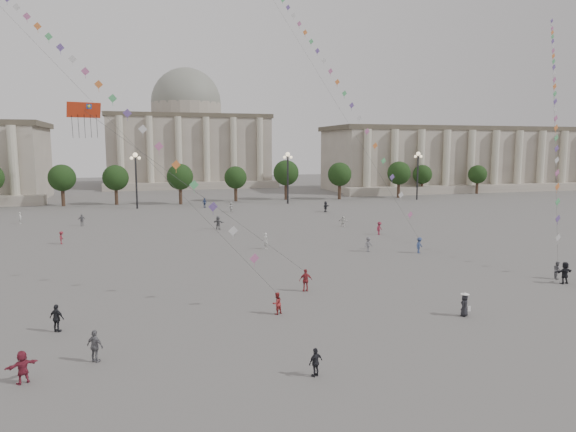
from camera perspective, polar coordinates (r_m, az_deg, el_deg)
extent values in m
plane|color=#575452|center=(36.53, 7.62, -10.99)|extent=(360.00, 360.00, 0.00)
cube|color=gray|center=(154.86, 19.25, 5.88)|extent=(80.00, 22.00, 16.00)
cube|color=#50483A|center=(154.89, 19.39, 9.06)|extent=(81.60, 22.44, 1.20)
cube|color=gray|center=(144.76, 22.08, 2.88)|extent=(84.00, 4.00, 2.00)
cube|color=gray|center=(162.29, -11.08, 6.93)|extent=(46.00, 30.00, 20.00)
cube|color=#50483A|center=(162.53, -11.17, 10.67)|extent=(46.92, 30.60, 1.20)
cube|color=gray|center=(145.74, -10.41, 3.34)|extent=(48.30, 4.00, 2.00)
cylinder|color=gray|center=(162.65, -11.19, 11.34)|extent=(21.00, 21.00, 5.00)
sphere|color=gray|center=(162.83, -11.22, 12.21)|extent=(21.00, 21.00, 21.00)
cylinder|color=#35261A|center=(111.28, -24.16, 1.89)|extent=(0.70, 0.70, 3.52)
sphere|color=black|center=(111.01, -24.26, 3.78)|extent=(5.12, 5.12, 5.12)
cylinder|color=#35261A|center=(110.19, -17.97, 2.13)|extent=(0.70, 0.70, 3.52)
sphere|color=black|center=(109.92, -18.05, 4.04)|extent=(5.12, 5.12, 5.12)
cylinder|color=#35261A|center=(110.41, -11.74, 2.36)|extent=(0.70, 0.70, 3.52)
sphere|color=black|center=(110.14, -11.79, 4.26)|extent=(5.12, 5.12, 5.12)
cylinder|color=#35261A|center=(111.92, -5.59, 2.55)|extent=(0.70, 0.70, 3.52)
sphere|color=black|center=(111.66, -5.62, 4.43)|extent=(5.12, 5.12, 5.12)
cylinder|color=#35261A|center=(114.67, 0.32, 2.71)|extent=(0.70, 0.70, 3.52)
sphere|color=black|center=(114.42, 0.32, 4.55)|extent=(5.12, 5.12, 5.12)
cylinder|color=#35261A|center=(118.58, 5.90, 2.83)|extent=(0.70, 0.70, 3.52)
sphere|color=black|center=(118.33, 5.93, 4.61)|extent=(5.12, 5.12, 5.12)
cylinder|color=#35261A|center=(123.54, 11.08, 2.92)|extent=(0.70, 0.70, 3.52)
sphere|color=black|center=(123.30, 11.13, 4.63)|extent=(5.12, 5.12, 5.12)
cylinder|color=#35261A|center=(129.42, 15.83, 2.98)|extent=(0.70, 0.70, 3.52)
sphere|color=black|center=(129.19, 15.89, 4.61)|extent=(5.12, 5.12, 5.12)
cylinder|color=#35261A|center=(136.11, 20.14, 3.02)|extent=(0.70, 0.70, 3.52)
sphere|color=black|center=(135.89, 20.21, 4.57)|extent=(5.12, 5.12, 5.12)
cylinder|color=#262628|center=(101.90, -16.51, 3.60)|extent=(0.36, 0.36, 10.00)
sphere|color=#FFE5B2|center=(101.69, -16.62, 6.52)|extent=(0.90, 0.90, 0.90)
sphere|color=#FFE5B2|center=(101.71, -17.00, 6.17)|extent=(0.60, 0.60, 0.60)
sphere|color=#FFE5B2|center=(101.70, -16.21, 6.20)|extent=(0.60, 0.60, 0.60)
cylinder|color=#262628|center=(105.94, -0.03, 4.06)|extent=(0.36, 0.36, 10.00)
sphere|color=#FFE5B2|center=(105.74, -0.03, 6.87)|extent=(0.90, 0.90, 0.90)
sphere|color=#FFE5B2|center=(105.56, -0.39, 6.55)|extent=(0.60, 0.60, 0.60)
sphere|color=#FFE5B2|center=(105.94, 0.34, 6.55)|extent=(0.60, 0.60, 0.60)
cylinder|color=#262628|center=(117.74, 14.20, 4.19)|extent=(0.36, 0.36, 10.00)
sphere|color=#FFE5B2|center=(117.56, 14.28, 6.72)|extent=(0.90, 0.90, 0.90)
sphere|color=#FFE5B2|center=(117.22, 13.97, 6.43)|extent=(0.60, 0.60, 0.60)
sphere|color=#FFE5B2|center=(117.92, 14.57, 6.42)|extent=(0.60, 0.60, 0.60)
imported|color=#3A4D83|center=(100.92, -9.25, 1.47)|extent=(1.15, 1.04, 1.88)
imported|color=black|center=(50.20, 28.40, -5.57)|extent=(1.78, 0.62, 1.90)
imported|color=silver|center=(93.02, -6.36, 1.00)|extent=(1.48, 1.73, 1.88)
imported|color=slate|center=(58.25, 8.92, -3.12)|extent=(1.22, 0.92, 1.68)
imported|color=white|center=(76.07, 6.15, -0.59)|extent=(1.48, 1.22, 1.59)
imported|color=maroon|center=(69.70, 10.11, -1.35)|extent=(1.31, 1.14, 1.75)
imported|color=#222327|center=(92.99, 4.21, 1.04)|extent=(1.76, 1.58, 1.94)
imported|color=silver|center=(88.63, -27.60, -0.19)|extent=(0.43, 0.65, 1.78)
imported|color=#5E5F63|center=(73.82, -7.77, -0.74)|extent=(1.66, 1.61, 1.89)
imported|color=silver|center=(59.07, -2.49, -2.77)|extent=(0.73, 0.83, 1.91)
imported|color=slate|center=(82.21, -21.94, -0.42)|extent=(1.09, 0.58, 1.78)
imported|color=maroon|center=(67.90, -23.86, -2.21)|extent=(0.65, 1.04, 1.55)
imported|color=maroon|center=(41.96, 1.98, -7.15)|extent=(1.10, 0.51, 1.84)
imported|color=black|center=(36.18, -24.30, -10.31)|extent=(1.12, 0.94, 1.79)
imported|color=maroon|center=(29.54, -27.41, -14.67)|extent=(1.60, 1.19, 1.68)
imported|color=slate|center=(30.62, -20.65, -13.38)|extent=(1.09, 1.00, 1.80)
imported|color=#222227|center=(27.23, 3.09, -15.91)|extent=(0.95, 0.70, 1.50)
imported|color=#9F2B2C|center=(36.44, -1.24, -9.67)|extent=(0.95, 0.87, 1.57)
imported|color=navy|center=(58.60, 14.39, -3.16)|extent=(1.32, 1.17, 1.77)
imported|color=slate|center=(51.76, 27.74, -5.34)|extent=(0.86, 0.94, 1.57)
imported|color=black|center=(38.05, 19.03, -9.33)|extent=(0.92, 0.86, 1.58)
cone|color=white|center=(37.82, 19.08, -8.13)|extent=(0.52, 0.52, 0.14)
cylinder|color=white|center=(37.84, 19.08, -8.22)|extent=(0.60, 0.60, 0.02)
cube|color=white|center=(38.15, 19.45, -9.69)|extent=(0.22, 0.10, 0.35)
cube|color=red|center=(38.59, -21.75, 10.89)|extent=(2.26, 1.06, 1.02)
cube|color=#1A923E|center=(38.60, -22.30, 11.24)|extent=(0.39, 0.28, 0.34)
cube|color=blue|center=(38.53, -21.24, 11.29)|extent=(0.39, 0.28, 0.34)
sphere|color=yellow|center=(38.56, -22.30, 11.24)|extent=(0.20, 0.20, 0.20)
sphere|color=yellow|center=(38.49, -21.25, 11.30)|extent=(0.20, 0.20, 0.20)
cylinder|color=#3F3F3F|center=(38.89, -9.33, 2.02)|extent=(0.02, 0.02, 20.49)
cylinder|color=#3F3F3F|center=(58.25, -24.94, 15.63)|extent=(0.02, 0.02, 69.14)
cube|color=#BB6397|center=(36.98, -3.76, -4.71)|extent=(0.76, 0.25, 0.76)
cube|color=silver|center=(38.03, -6.11, -1.65)|extent=(0.76, 0.25, 0.76)
cube|color=#674C98|center=(39.25, -8.32, 1.03)|extent=(0.76, 0.25, 0.76)
cube|color=#53B56F|center=(40.61, -10.40, 3.43)|extent=(0.76, 0.25, 0.76)
cube|color=orange|center=(42.10, -12.33, 5.59)|extent=(0.76, 0.25, 0.76)
cube|color=#BB6397|center=(43.68, -14.15, 7.53)|extent=(0.76, 0.25, 0.76)
cube|color=silver|center=(45.35, -15.84, 9.27)|extent=(0.76, 0.25, 0.76)
cube|color=#674C98|center=(47.09, -17.43, 10.85)|extent=(0.76, 0.25, 0.76)
cube|color=#53B56F|center=(48.89, -18.91, 12.27)|extent=(0.76, 0.25, 0.76)
cube|color=orange|center=(50.75, -20.30, 13.56)|extent=(0.76, 0.25, 0.76)
cube|color=#BB6397|center=(52.65, -21.61, 14.73)|extent=(0.76, 0.25, 0.76)
cube|color=silver|center=(54.60, -22.83, 15.79)|extent=(0.76, 0.25, 0.76)
cube|color=#674C98|center=(56.58, -23.98, 16.75)|extent=(0.76, 0.25, 0.76)
cube|color=#53B56F|center=(58.60, -25.06, 17.63)|extent=(0.76, 0.25, 0.76)
cube|color=orange|center=(60.64, -26.07, 18.43)|extent=(0.76, 0.25, 0.76)
cube|color=#BB6397|center=(62.71, -27.03, 19.16)|extent=(0.76, 0.25, 0.76)
cube|color=silver|center=(64.80, -27.93, 19.83)|extent=(0.76, 0.25, 0.76)
cylinder|color=#3F3F3F|center=(77.38, 1.58, 18.23)|extent=(0.02, 0.02, 68.16)
cube|color=#BB6397|center=(59.15, 13.42, 0.15)|extent=(0.76, 0.25, 0.76)
cube|color=silver|center=(60.01, 12.45, 2.31)|extent=(0.76, 0.25, 0.76)
cube|color=#674C98|center=(60.98, 11.49, 4.26)|extent=(0.76, 0.25, 0.76)
cube|color=#53B56F|center=(62.04, 10.56, 6.05)|extent=(0.76, 0.25, 0.76)
cube|color=orange|center=(63.17, 9.66, 7.72)|extent=(0.76, 0.25, 0.76)
cube|color=#BB6397|center=(64.36, 8.78, 9.27)|extent=(0.76, 0.25, 0.76)
cube|color=silver|center=(65.61, 7.92, 10.73)|extent=(0.76, 0.25, 0.76)
cube|color=#674C98|center=(66.91, 7.09, 12.10)|extent=(0.76, 0.25, 0.76)
cube|color=#53B56F|center=(68.26, 6.29, 13.39)|extent=(0.76, 0.25, 0.76)
cube|color=orange|center=(69.66, 5.50, 14.61)|extent=(0.76, 0.25, 0.76)
cube|color=#BB6397|center=(71.09, 4.74, 15.75)|extent=(0.76, 0.25, 0.76)
cube|color=silver|center=(72.55, 4.01, 16.83)|extent=(0.76, 0.25, 0.76)
cube|color=#674C98|center=(74.05, 3.29, 17.85)|extent=(0.76, 0.25, 0.76)
cube|color=#53B56F|center=(75.58, 2.59, 18.81)|extent=(0.76, 0.25, 0.76)
cube|color=orange|center=(77.13, 1.92, 19.72)|extent=(0.76, 0.25, 0.76)
cube|color=#BB6397|center=(78.71, 1.26, 20.58)|extent=(0.76, 0.25, 0.76)
cube|color=silver|center=(80.31, 0.62, 21.40)|extent=(0.76, 0.25, 0.76)
cube|color=#674C98|center=(81.93, 0.01, 22.17)|extent=(0.76, 0.25, 0.76)
cube|color=#53B56F|center=(83.57, -0.60, 22.90)|extent=(0.76, 0.25, 0.76)
cylinder|color=#3F3F3F|center=(76.21, 27.44, 11.02)|extent=(0.02, 0.02, 59.81)
cube|color=silver|center=(53.13, 27.81, -2.14)|extent=(0.76, 0.25, 0.76)
cube|color=#674C98|center=(54.78, 27.79, -0.25)|extent=(0.76, 0.25, 0.76)
cube|color=#53B56F|center=(56.50, 27.78, 1.41)|extent=(0.76, 0.25, 0.76)
cube|color=orange|center=(58.26, 27.75, 2.91)|extent=(0.76, 0.25, 0.76)
cube|color=#BB6397|center=(60.07, 27.73, 4.27)|extent=(0.76, 0.25, 0.76)
cube|color=silver|center=(61.91, 27.71, 5.51)|extent=(0.76, 0.25, 0.76)
cube|color=#674C98|center=(63.77, 27.68, 6.66)|extent=(0.76, 0.25, 0.76)
cube|color=#53B56F|center=(65.66, 27.66, 7.71)|extent=(0.76, 0.25, 0.76)
cube|color=orange|center=(67.57, 27.63, 8.69)|extent=(0.76, 0.25, 0.76)
cube|color=#BB6397|center=(69.50, 27.61, 9.59)|extent=(0.76, 0.25, 0.76)
cube|color=silver|center=(71.44, 27.58, 10.44)|extent=(0.76, 0.25, 0.76)
cube|color=#674C98|center=(73.40, 27.56, 11.23)|extent=(0.76, 0.25, 0.76)
cube|color=#53B56F|center=(75.37, 27.54, 11.96)|extent=(0.76, 0.25, 0.76)
cube|color=orange|center=(77.34, 27.51, 12.65)|extent=(0.76, 0.25, 0.76)
cube|color=#BB6397|center=(79.33, 27.49, 13.30)|extent=(0.76, 0.25, 0.76)
cube|color=silver|center=(81.33, 27.47, 13.90)|extent=(0.76, 0.25, 0.76)
cube|color=#674C98|center=(83.33, 27.45, 14.47)|extent=(0.76, 0.25, 0.76)
cube|color=#53B56F|center=(85.34, 27.43, 15.01)|extent=(0.76, 0.25, 0.76)
cube|color=orange|center=(87.36, 27.41, 15.52)|extent=(0.76, 0.25, 0.76)
cube|color=#BB6397|center=(89.38, 27.39, 16.00)|extent=(0.76, 0.25, 0.76)
cube|color=silver|center=(91.40, 27.37, 16.45)|extent=(0.76, 0.25, 0.76)
cube|color=#674C98|center=(93.43, 27.35, 16.88)|extent=(0.76, 0.25, 0.76)
cube|color=#53B56F|center=(95.47, 27.33, 17.28)|extent=(0.76, 0.25, 0.76)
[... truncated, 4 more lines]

